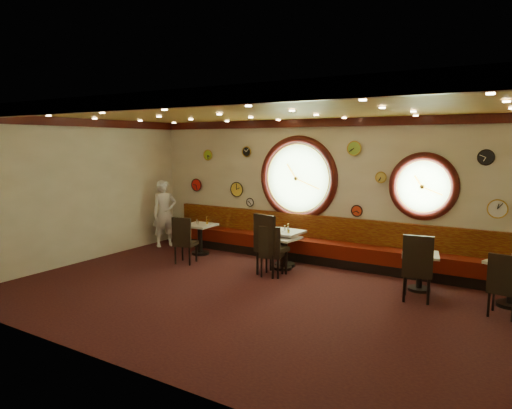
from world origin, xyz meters
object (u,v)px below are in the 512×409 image
chair_b (268,241)px  condiment_e_salt (512,257)px  chair_e (503,281)px  condiment_b_pepper (288,229)px  table_e (512,278)px  condiment_c_salt (282,234)px  condiment_c_bottle (288,233)px  table_c (283,249)px  condiment_b_salt (285,228)px  condiment_a_pepper (198,222)px  condiment_d_pepper (422,251)px  table_a (200,235)px  waiter (164,213)px  chair_a (184,237)px  chair_c (271,248)px  condiment_d_salt (414,250)px  table_d (420,267)px  table_b (285,244)px  condiment_b_bottle (288,227)px  condiment_d_bottle (424,249)px  condiment_a_bottle (207,220)px  chair_d (418,264)px  condiment_c_pepper (286,235)px

chair_b → condiment_e_salt: 4.30m
chair_e → condiment_b_pepper: size_ratio=5.65×
condiment_b_pepper → condiment_e_salt: bearing=-2.3°
table_e → condiment_e_salt: (-0.02, 0.08, 0.34)m
condiment_c_salt → condiment_c_bottle: (0.16, -0.02, 0.03)m
table_c → condiment_c_bottle: 0.35m
condiment_b_salt → condiment_b_pepper: same height
condiment_a_pepper → condiment_d_pepper: 5.16m
table_a → condiment_b_pepper: 2.35m
condiment_c_bottle → waiter: 3.76m
chair_a → condiment_c_salt: size_ratio=7.00×
table_a → chair_c: chair_c is taller
condiment_d_salt → waiter: waiter is taller
condiment_e_salt → table_d: bearing=-178.9°
table_b → condiment_b_bottle: condiment_b_bottle is taller
chair_e → condiment_c_bottle: size_ratio=3.98×
condiment_d_bottle → waiter: size_ratio=0.08×
condiment_b_salt → chair_a: bearing=-151.4°
table_e → chair_a: (-6.31, -0.78, 0.13)m
condiment_d_salt → condiment_b_bottle: (-2.70, 0.22, 0.12)m
table_b → chair_b: chair_b is taller
chair_e → condiment_a_pepper: bearing=-179.0°
condiment_d_bottle → table_b: bearing=177.2°
table_e → condiment_c_salt: 4.32m
chair_b → condiment_d_salt: 2.77m
chair_b → chair_e: (4.18, -0.06, -0.14)m
table_e → condiment_a_pepper: 6.60m
waiter → condiment_c_bottle: bearing=-62.3°
table_c → condiment_e_salt: (4.23, 0.08, 0.37)m
condiment_c_bottle → condiment_b_pepper: bearing=118.4°
condiment_c_salt → condiment_d_bottle: condiment_d_bottle is taller
condiment_a_pepper → condiment_b_bottle: 2.33m
table_d → condiment_a_bottle: bearing=178.0°
table_a → chair_c: size_ratio=1.14×
chair_e → condiment_d_bottle: bearing=157.9°
chair_d → condiment_b_bottle: chair_d is taller
table_a → condiment_b_bottle: 2.34m
condiment_b_pepper → condiment_d_pepper: condiment_b_pepper is taller
table_c → waiter: size_ratio=0.40×
chair_a → condiment_c_pepper: bearing=6.8°
condiment_a_pepper → condiment_b_bottle: (2.32, 0.20, 0.07)m
chair_a → condiment_a_pepper: (-0.28, 0.85, 0.18)m
condiment_e_salt → table_e: bearing=-76.8°
condiment_c_salt → condiment_d_salt: bearing=-0.8°
chair_a → condiment_c_bottle: 2.32m
table_c → condiment_c_salt: condiment_c_salt is taller
table_c → condiment_a_bottle: (-2.18, 0.22, 0.39)m
condiment_c_bottle → condiment_d_bottle: size_ratio=1.12×
table_b → table_c: bearing=-72.2°
table_a → condiment_d_pepper: size_ratio=8.17×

